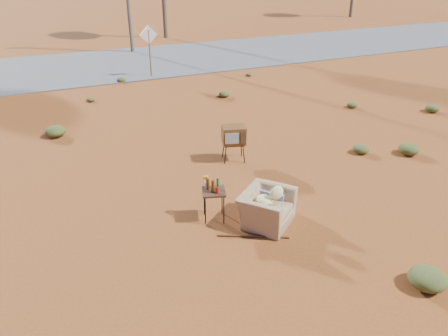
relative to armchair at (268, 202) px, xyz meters
name	(u,v)px	position (x,y,z in m)	size (l,w,h in m)	color
ground	(243,225)	(-0.53, 0.06, -0.43)	(140.00, 140.00, 0.00)	brown
highway	(104,65)	(-0.53, 15.06, -0.41)	(140.00, 7.00, 0.04)	#565659
armchair	(268,202)	(0.00, 0.00, 0.00)	(1.35, 1.39, 0.93)	#9A7854
tv_unit	(234,135)	(0.61, 2.88, 0.27)	(0.70, 0.62, 0.95)	black
side_table	(212,189)	(-0.99, 0.53, 0.26)	(0.59, 0.59, 0.94)	#3A2315
rusty_bar	(253,236)	(-0.54, -0.42, -0.42)	(0.04, 0.04, 1.40)	#502315
road_sign	(149,42)	(0.97, 12.06, 1.07)	(0.78, 0.06, 2.19)	brown
scrub_patch	(145,146)	(-1.35, 4.47, -0.29)	(17.49, 8.07, 0.33)	#444B21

